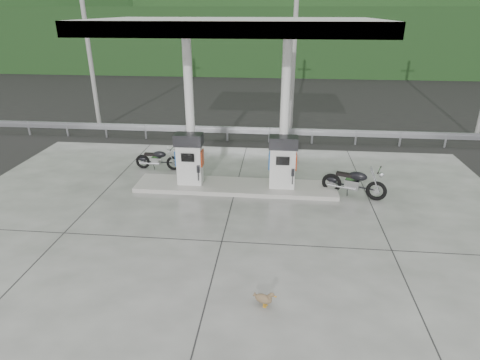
# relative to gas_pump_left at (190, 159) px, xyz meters

# --- Properties ---
(ground) EXTENTS (160.00, 160.00, 0.00)m
(ground) POSITION_rel_gas_pump_left_xyz_m (1.60, -2.50, -1.07)
(ground) COLOR black
(ground) RESTS_ON ground
(forecourt_apron) EXTENTS (18.00, 14.00, 0.02)m
(forecourt_apron) POSITION_rel_gas_pump_left_xyz_m (1.60, -2.50, -1.06)
(forecourt_apron) COLOR slate
(forecourt_apron) RESTS_ON ground
(pump_island) EXTENTS (7.00, 1.40, 0.15)m
(pump_island) POSITION_rel_gas_pump_left_xyz_m (1.60, 0.00, -0.98)
(pump_island) COLOR #A29F96
(pump_island) RESTS_ON forecourt_apron
(gas_pump_left) EXTENTS (0.95, 0.55, 1.80)m
(gas_pump_left) POSITION_rel_gas_pump_left_xyz_m (0.00, 0.00, 0.00)
(gas_pump_left) COLOR silver
(gas_pump_left) RESTS_ON pump_island
(gas_pump_right) EXTENTS (0.95, 0.55, 1.80)m
(gas_pump_right) POSITION_rel_gas_pump_left_xyz_m (3.20, 0.00, 0.00)
(gas_pump_right) COLOR silver
(gas_pump_right) RESTS_ON pump_island
(canopy_column_left) EXTENTS (0.30, 0.30, 5.00)m
(canopy_column_left) POSITION_rel_gas_pump_left_xyz_m (0.00, 0.40, 1.60)
(canopy_column_left) COLOR white
(canopy_column_left) RESTS_ON pump_island
(canopy_column_right) EXTENTS (0.30, 0.30, 5.00)m
(canopy_column_right) POSITION_rel_gas_pump_left_xyz_m (3.20, 0.40, 1.60)
(canopy_column_right) COLOR white
(canopy_column_right) RESTS_ON pump_island
(canopy_roof) EXTENTS (8.50, 5.00, 0.40)m
(canopy_roof) POSITION_rel_gas_pump_left_xyz_m (1.60, 0.00, 4.30)
(canopy_roof) COLOR silver
(canopy_roof) RESTS_ON canopy_column_left
(guardrail) EXTENTS (26.00, 0.16, 1.42)m
(guardrail) POSITION_rel_gas_pump_left_xyz_m (1.60, 5.50, -0.36)
(guardrail) COLOR #929399
(guardrail) RESTS_ON ground
(road) EXTENTS (60.00, 7.00, 0.01)m
(road) POSITION_rel_gas_pump_left_xyz_m (1.60, 9.00, -1.07)
(road) COLOR black
(road) RESTS_ON ground
(utility_pole_a) EXTENTS (0.22, 0.22, 8.00)m
(utility_pole_a) POSITION_rel_gas_pump_left_xyz_m (-6.40, 7.00, 2.93)
(utility_pole_a) COLOR gray
(utility_pole_a) RESTS_ON ground
(utility_pole_b) EXTENTS (0.22, 0.22, 8.00)m
(utility_pole_b) POSITION_rel_gas_pump_left_xyz_m (3.60, 7.00, 2.93)
(utility_pole_b) COLOR gray
(utility_pole_b) RESTS_ON ground
(tree_band) EXTENTS (80.00, 6.00, 6.00)m
(tree_band) POSITION_rel_gas_pump_left_xyz_m (1.60, 27.50, 1.93)
(tree_band) COLOR black
(tree_band) RESTS_ON ground
(forested_hills) EXTENTS (100.00, 40.00, 140.00)m
(forested_hills) POSITION_rel_gas_pump_left_xyz_m (1.60, 57.50, -1.07)
(forested_hills) COLOR black
(forested_hills) RESTS_ON ground
(motorcycle_left) EXTENTS (1.73, 0.63, 0.81)m
(motorcycle_left) POSITION_rel_gas_pump_left_xyz_m (-1.63, 1.55, -0.65)
(motorcycle_left) COLOR black
(motorcycle_left) RESTS_ON forecourt_apron
(motorcycle_right) EXTENTS (2.11, 1.31, 0.95)m
(motorcycle_right) POSITION_rel_gas_pump_left_xyz_m (5.60, -0.19, -0.57)
(motorcycle_right) COLOR black
(motorcycle_right) RESTS_ON forecourt_apron
(duck) EXTENTS (0.49, 0.29, 0.34)m
(duck) POSITION_rel_gas_pump_left_xyz_m (2.84, -5.94, -0.88)
(duck) COLOR brown
(duck) RESTS_ON forecourt_apron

